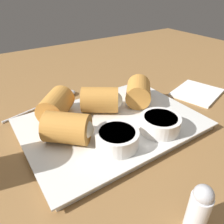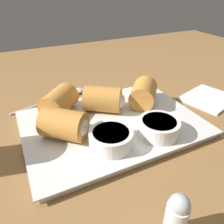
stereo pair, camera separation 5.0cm
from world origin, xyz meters
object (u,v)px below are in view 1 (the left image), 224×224
Objects in this scene: serving_plate at (112,124)px; spoon at (62,96)px; dipping_bowl_far at (160,123)px; salt_shaker at (199,208)px; dipping_bowl_near at (117,138)px; napkin at (197,93)px.

spoon is at bearing -78.31° from serving_plate.
salt_shaker reaches higher than dipping_bowl_far.
dipping_bowl_far is at bearing 110.71° from spoon.
dipping_bowl_near is 0.52× the size of napkin.
dipping_bowl_far is 22.93cm from napkin.
salt_shaker is (3.22, 23.02, 2.78)cm from serving_plate.
napkin is (-21.40, -7.76, -2.79)cm from dipping_bowl_far.
salt_shaker reaches higher than napkin.
salt_shaker reaches higher than spoon.
serving_plate is at bearing -97.97° from salt_shaker.
serving_plate is 7.84cm from dipping_bowl_near.
napkin is at bearing 150.77° from spoon.
dipping_bowl_near is at bearing 62.74° from serving_plate.
spoon is 2.73× the size of salt_shaker.
dipping_bowl_near is at bearing -5.09° from dipping_bowl_far.
spoon is 1.32× the size of napkin.
salt_shaker is at bearing 82.03° from serving_plate.
spoon is 35.36cm from napkin.
dipping_bowl_near is at bearing -89.29° from salt_shaker.
napkin is (-30.86, 17.27, -0.25)cm from spoon.
salt_shaker is at bearing 90.71° from dipping_bowl_near.
spoon is (9.46, -25.03, -2.54)cm from dipping_bowl_far.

